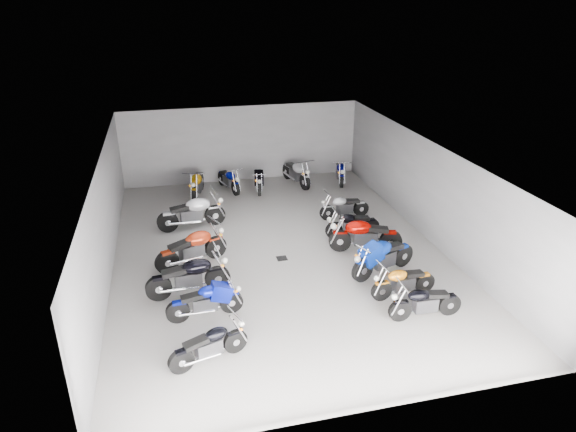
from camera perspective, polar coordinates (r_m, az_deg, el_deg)
The scene contains 22 objects.
ground at distance 16.22m, azimuth -1.08°, elevation -3.93°, with size 14.00×14.00×0.00m, color gray.
wall_back at distance 22.08m, azimuth -5.12°, elevation 8.00°, with size 10.00×0.10×3.20m, color gray.
wall_left at distance 15.36m, azimuth -19.65°, elevation -0.43°, with size 0.10×14.00×3.20m, color gray.
wall_right at distance 17.25m, azimuth 15.32°, elevation 2.74°, with size 0.10×14.00×3.20m, color gray.
ceiling at distance 15.01m, azimuth -1.18°, elevation 7.04°, with size 10.00×14.00×0.04m, color black.
drain_grate at distance 15.79m, azimuth -0.69°, elevation -4.72°, with size 0.32×0.32×0.01m, color black.
motorcycle_left_a at distance 11.65m, azimuth -8.70°, elevation -13.94°, with size 1.80×0.71×0.82m.
motorcycle_left_b at distance 13.06m, azimuth -9.13°, elevation -9.30°, with size 1.94×0.43×0.85m.
motorcycle_left_c at distance 14.01m, azimuth -10.91°, elevation -6.61°, with size 2.28×0.51×1.00m.
motorcycle_left_d at distance 15.45m, azimuth -10.57°, elevation -3.54°, with size 2.17×1.04×1.01m.
motorcycle_left_f at distance 17.86m, azimuth -10.60°, elevation 0.34°, with size 2.36×0.56×1.04m.
motorcycle_right_a at distance 13.31m, azimuth 14.93°, elevation -9.20°, with size 1.91×0.38×0.84m.
motorcycle_right_b at distance 14.06m, azimuth 12.64°, elevation -7.10°, with size 1.88×0.41×0.82m.
motorcycle_right_c at distance 14.98m, azimuth 10.48°, elevation -4.47°, with size 2.18×0.94×1.00m.
motorcycle_right_d at distance 16.17m, azimuth 8.52°, elevation -2.12°, with size 2.27×0.72×1.01m.
motorcycle_right_e at distance 17.14m, azimuth 7.13°, elevation -0.87°, with size 1.88×0.36×0.83m.
motorcycle_right_f at distance 18.51m, azimuth 6.23°, elevation 1.07°, with size 1.87×0.39×0.82m.
motorcycle_back_b at distance 20.70m, azimuth -10.03°, elevation 3.55°, with size 0.66×2.18×0.97m.
motorcycle_back_c at distance 21.17m, azimuth -6.59°, elevation 4.05°, with size 0.68×1.92×0.87m.
motorcycle_back_d at distance 21.12m, azimuth -3.27°, elevation 4.13°, with size 0.49×1.99×0.88m.
motorcycle_back_e at distance 21.70m, azimuth 0.94°, elevation 4.86°, with size 0.70×2.19×0.98m.
motorcycle_back_f at distance 22.09m, azimuth 5.85°, elevation 4.95°, with size 0.65×1.99×0.89m.
Camera 1 is at (-3.09, -14.06, 7.48)m, focal length 32.00 mm.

